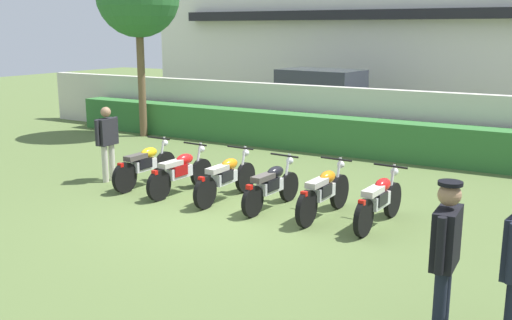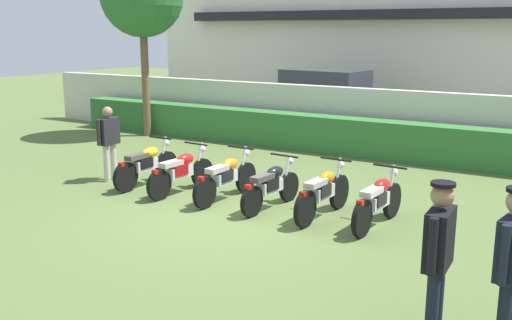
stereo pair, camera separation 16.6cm
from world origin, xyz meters
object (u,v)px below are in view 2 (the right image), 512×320
object	(u,v)px
motorcycle_in_row_5	(378,201)
officer_0	(438,250)
motorcycle_in_row_1	(181,171)
motorcycle_in_row_4	(323,192)
parked_car	(328,98)
inspector_person	(109,137)
motorcycle_in_row_0	(146,165)
motorcycle_in_row_2	(226,177)
motorcycle_in_row_3	(271,186)

from	to	relation	value
motorcycle_in_row_5	officer_0	distance (m)	3.78
motorcycle_in_row_1	motorcycle_in_row_4	distance (m)	3.08
parked_car	motorcycle_in_row_4	world-z (taller)	parked_car
inspector_person	motorcycle_in_row_0	bearing A→B (deg)	4.24
motorcycle_in_row_4	inspector_person	world-z (taller)	inspector_person
motorcycle_in_row_0	motorcycle_in_row_4	bearing A→B (deg)	-88.94
motorcycle_in_row_5	motorcycle_in_row_2	bearing A→B (deg)	93.71
officer_0	motorcycle_in_row_3	bearing A→B (deg)	-42.47
parked_car	motorcycle_in_row_2	world-z (taller)	parked_car
parked_car	officer_0	world-z (taller)	parked_car
parked_car	motorcycle_in_row_2	size ratio (longest dim) A/B	2.40
motorcycle_in_row_1	motorcycle_in_row_2	size ratio (longest dim) A/B	0.95
motorcycle_in_row_2	motorcycle_in_row_5	size ratio (longest dim) A/B	1.06
motorcycle_in_row_0	motorcycle_in_row_4	xyz separation A→B (m)	(4.06, -0.04, 0.00)
motorcycle_in_row_0	motorcycle_in_row_3	size ratio (longest dim) A/B	1.05
motorcycle_in_row_3	motorcycle_in_row_4	distance (m)	1.03
motorcycle_in_row_5	motorcycle_in_row_0	bearing A→B (deg)	93.63
motorcycle_in_row_3	inspector_person	world-z (taller)	inspector_person
motorcycle_in_row_3	inspector_person	xyz separation A→B (m)	(-4.00, -0.01, 0.51)
inspector_person	parked_car	bearing A→B (deg)	83.77
motorcycle_in_row_1	inspector_person	bearing A→B (deg)	94.54
parked_car	motorcycle_in_row_3	world-z (taller)	parked_car
motorcycle_in_row_3	officer_0	distance (m)	5.03
motorcycle_in_row_4	inspector_person	size ratio (longest dim) A/B	1.17
inspector_person	officer_0	size ratio (longest dim) A/B	0.92
motorcycle_in_row_3	motorcycle_in_row_1	bearing A→B (deg)	95.34
motorcycle_in_row_2	inspector_person	xyz separation A→B (m)	(-2.98, -0.05, 0.50)
motorcycle_in_row_3	motorcycle_in_row_0	bearing A→B (deg)	93.65
motorcycle_in_row_1	inspector_person	world-z (taller)	inspector_person
motorcycle_in_row_1	officer_0	size ratio (longest dim) A/B	1.05
motorcycle_in_row_0	motorcycle_in_row_2	bearing A→B (deg)	-88.81
motorcycle_in_row_1	motorcycle_in_row_3	world-z (taller)	motorcycle_in_row_1
parked_car	motorcycle_in_row_5	bearing A→B (deg)	-54.87
motorcycle_in_row_2	motorcycle_in_row_5	bearing A→B (deg)	-88.23
motorcycle_in_row_1	motorcycle_in_row_4	world-z (taller)	motorcycle_in_row_4
motorcycle_in_row_2	inspector_person	bearing A→B (deg)	93.11
motorcycle_in_row_5	inspector_person	xyz separation A→B (m)	(-6.01, -0.04, 0.50)
parked_car	motorcycle_in_row_2	bearing A→B (deg)	-71.35
motorcycle_in_row_2	parked_car	bearing A→B (deg)	14.23
motorcycle_in_row_0	officer_0	size ratio (longest dim) A/B	1.06
motorcycle_in_row_0	officer_0	xyz separation A→B (m)	(6.82, -3.32, 0.59)
motorcycle_in_row_3	motorcycle_in_row_2	bearing A→B (deg)	92.21
motorcycle_in_row_0	motorcycle_in_row_2	xyz separation A→B (m)	(2.01, -0.02, -0.01)
motorcycle_in_row_3	officer_0	size ratio (longest dim) A/B	1.01
motorcycle_in_row_1	motorcycle_in_row_0	bearing A→B (deg)	90.08
motorcycle_in_row_1	motorcycle_in_row_3	distance (m)	2.05
motorcycle_in_row_5	officer_0	bearing A→B (deg)	-147.63
parked_car	motorcycle_in_row_4	bearing A→B (deg)	-59.86
motorcycle_in_row_4	officer_0	distance (m)	4.32
motorcycle_in_row_0	inspector_person	distance (m)	1.09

